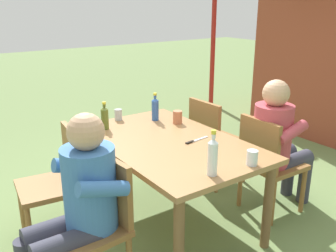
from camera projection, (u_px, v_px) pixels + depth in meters
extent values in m
plane|color=#6B844C|center=(168.00, 221.00, 3.20)|extent=(24.00, 24.00, 0.00)
cube|color=#A37547|center=(168.00, 143.00, 2.98)|extent=(1.56, 0.97, 0.04)
cylinder|color=brown|center=(87.00, 167.00, 3.41)|extent=(0.07, 0.07, 0.69)
cylinder|color=brown|center=(179.00, 245.00, 2.33)|extent=(0.07, 0.07, 0.69)
cylinder|color=brown|center=(161.00, 148.00, 3.86)|extent=(0.07, 0.07, 0.69)
cylinder|color=brown|center=(268.00, 206.00, 2.77)|extent=(0.07, 0.07, 0.69)
cube|color=olive|center=(85.00, 231.00, 2.32)|extent=(0.48, 0.48, 0.04)
cube|color=olive|center=(111.00, 188.00, 2.37)|extent=(0.42, 0.08, 0.42)
cylinder|color=olive|center=(99.00, 237.00, 2.65)|extent=(0.04, 0.04, 0.41)
cube|color=olive|center=(273.00, 164.00, 3.26)|extent=(0.45, 0.45, 0.04)
cube|color=olive|center=(259.00, 144.00, 3.09)|extent=(0.42, 0.05, 0.42)
cylinder|color=olive|center=(303.00, 191.00, 3.28)|extent=(0.04, 0.04, 0.41)
cylinder|color=olive|center=(270.00, 175.00, 3.58)|extent=(0.04, 0.04, 0.41)
cylinder|color=olive|center=(273.00, 203.00, 3.09)|extent=(0.04, 0.04, 0.41)
cylinder|color=olive|center=(240.00, 185.00, 3.39)|extent=(0.04, 0.04, 0.41)
cube|color=olive|center=(48.00, 187.00, 2.87)|extent=(0.49, 0.49, 0.04)
cube|color=olive|center=(72.00, 154.00, 2.88)|extent=(0.42, 0.09, 0.42)
cylinder|color=olive|center=(22.00, 208.00, 3.01)|extent=(0.04, 0.04, 0.41)
cylinder|color=olive|center=(30.00, 232.00, 2.69)|extent=(0.04, 0.04, 0.41)
cylinder|color=olive|center=(69.00, 197.00, 3.18)|extent=(0.04, 0.04, 0.41)
cylinder|color=olive|center=(82.00, 219.00, 2.87)|extent=(0.04, 0.04, 0.41)
cube|color=olive|center=(218.00, 141.00, 3.81)|extent=(0.45, 0.45, 0.04)
cube|color=olive|center=(204.00, 123.00, 3.62)|extent=(0.42, 0.05, 0.42)
cylinder|color=olive|center=(244.00, 163.00, 3.84)|extent=(0.04, 0.04, 0.41)
cylinder|color=olive|center=(218.00, 152.00, 4.13)|extent=(0.04, 0.04, 0.41)
cylinder|color=olive|center=(217.00, 173.00, 3.63)|extent=(0.04, 0.04, 0.41)
cylinder|color=olive|center=(191.00, 160.00, 3.92)|extent=(0.04, 0.04, 0.41)
cylinder|color=#3D70B2|center=(90.00, 188.00, 2.26)|extent=(0.32, 0.32, 0.52)
sphere|color=tan|center=(86.00, 132.00, 2.15)|extent=(0.22, 0.22, 0.22)
cylinder|color=#383847|center=(56.00, 230.00, 2.30)|extent=(0.14, 0.40, 0.14)
cylinder|color=#3D70B2|center=(77.00, 166.00, 2.38)|extent=(0.09, 0.31, 0.16)
cylinder|color=#383847|center=(67.00, 244.00, 2.16)|extent=(0.14, 0.40, 0.14)
cylinder|color=#3D70B2|center=(103.00, 189.00, 2.09)|extent=(0.09, 0.31, 0.16)
cylinder|color=#B7424C|center=(272.00, 135.00, 3.15)|extent=(0.32, 0.32, 0.52)
sphere|color=tan|center=(276.00, 93.00, 3.03)|extent=(0.22, 0.22, 0.22)
cylinder|color=#383847|center=(293.00, 162.00, 3.27)|extent=(0.14, 0.40, 0.14)
cylinder|color=#383847|center=(305.00, 179.00, 3.45)|extent=(0.11, 0.11, 0.45)
cylinder|color=#B7424C|center=(292.00, 133.00, 2.98)|extent=(0.09, 0.31, 0.16)
cylinder|color=#383847|center=(277.00, 155.00, 3.41)|extent=(0.14, 0.40, 0.14)
cylinder|color=#383847|center=(288.00, 172.00, 3.59)|extent=(0.11, 0.11, 0.45)
cylinder|color=#B7424C|center=(256.00, 121.00, 3.27)|extent=(0.09, 0.31, 0.16)
cylinder|color=white|center=(213.00, 159.00, 2.35)|extent=(0.06, 0.06, 0.22)
cone|color=white|center=(213.00, 141.00, 2.31)|extent=(0.06, 0.06, 0.03)
cylinder|color=white|center=(214.00, 136.00, 2.30)|extent=(0.03, 0.03, 0.03)
cylinder|color=yellow|center=(214.00, 132.00, 2.30)|extent=(0.03, 0.03, 0.02)
cylinder|color=#2D56A3|center=(155.00, 110.00, 3.45)|extent=(0.06, 0.06, 0.18)
cone|color=#2D56A3|center=(155.00, 99.00, 3.41)|extent=(0.06, 0.06, 0.03)
cylinder|color=#2D56A3|center=(155.00, 97.00, 3.40)|extent=(0.03, 0.03, 0.03)
cylinder|color=yellow|center=(155.00, 94.00, 3.40)|extent=(0.03, 0.03, 0.02)
cylinder|color=#566623|center=(105.00, 119.00, 3.21)|extent=(0.06, 0.06, 0.17)
cone|color=#566623|center=(104.00, 108.00, 3.18)|extent=(0.06, 0.06, 0.02)
cylinder|color=#566623|center=(104.00, 105.00, 3.17)|extent=(0.03, 0.03, 0.02)
cylinder|color=yellow|center=(104.00, 103.00, 3.16)|extent=(0.03, 0.03, 0.02)
cylinder|color=#BC6B47|center=(178.00, 117.00, 3.36)|extent=(0.08, 0.08, 0.12)
cylinder|color=silver|center=(252.00, 158.00, 2.51)|extent=(0.08, 0.08, 0.10)
cylinder|color=#B2B7BC|center=(118.00, 115.00, 3.46)|extent=(0.07, 0.07, 0.10)
cube|color=silver|center=(199.00, 139.00, 2.99)|extent=(0.05, 0.18, 0.01)
cube|color=black|center=(190.00, 142.00, 2.92)|extent=(0.03, 0.08, 0.01)
cube|color=#47663D|center=(98.00, 151.00, 4.15)|extent=(0.33, 0.14, 0.41)
cube|color=#395130|center=(90.00, 159.00, 4.12)|extent=(0.23, 0.06, 0.18)
cylinder|color=maroon|center=(213.00, 35.00, 6.43)|extent=(0.08, 0.08, 2.43)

